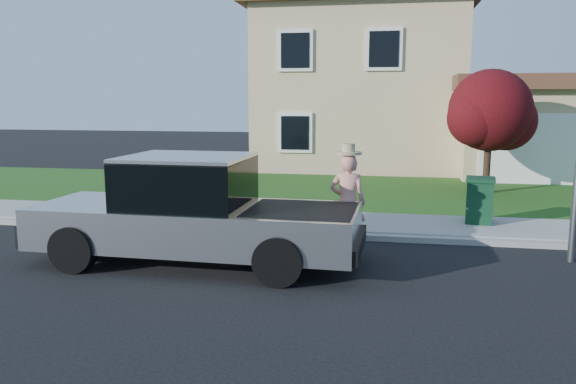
% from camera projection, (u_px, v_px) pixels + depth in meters
% --- Properties ---
extents(ground, '(80.00, 80.00, 0.00)m').
position_uv_depth(ground, '(300.00, 282.00, 8.79)').
color(ground, black).
rests_on(ground, ground).
extents(curb, '(40.00, 0.20, 0.12)m').
position_uv_depth(curb, '(371.00, 237.00, 11.41)').
color(curb, gray).
rests_on(curb, ground).
extents(sidewalk, '(40.00, 2.00, 0.15)m').
position_uv_depth(sidewalk, '(373.00, 225.00, 12.48)').
color(sidewalk, gray).
rests_on(sidewalk, ground).
extents(lawn, '(40.00, 7.00, 0.10)m').
position_uv_depth(lawn, '(378.00, 193.00, 16.85)').
color(lawn, '#204313').
rests_on(lawn, ground).
extents(house, '(14.00, 11.30, 6.85)m').
position_uv_depth(house, '(392.00, 91.00, 23.94)').
color(house, tan).
rests_on(house, ground).
extents(pickup_truck, '(5.79, 2.28, 1.89)m').
position_uv_depth(pickup_truck, '(194.00, 214.00, 9.69)').
color(pickup_truck, black).
rests_on(pickup_truck, ground).
extents(woman, '(0.68, 0.49, 2.03)m').
position_uv_depth(woman, '(348.00, 201.00, 10.46)').
color(woman, '#DF8F7A').
rests_on(woman, ground).
extents(ornamental_tree, '(2.63, 2.37, 3.61)m').
position_uv_depth(ornamental_tree, '(491.00, 114.00, 16.23)').
color(ornamental_tree, black).
rests_on(ornamental_tree, lawn).
extents(trash_bin, '(0.70, 0.78, 1.00)m').
position_uv_depth(trash_bin, '(480.00, 200.00, 12.31)').
color(trash_bin, '#0E331C').
rests_on(trash_bin, sidewalk).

